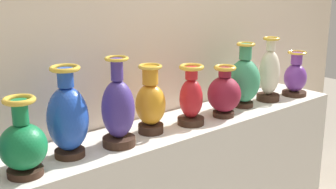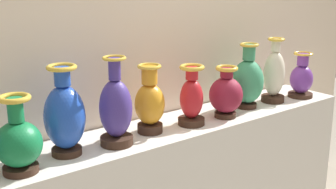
{
  "view_description": "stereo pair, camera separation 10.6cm",
  "coord_description": "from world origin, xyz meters",
  "px_view_note": "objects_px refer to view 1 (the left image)",
  "views": [
    {
      "loc": [
        -1.47,
        -1.71,
        1.61
      ],
      "look_at": [
        0.0,
        0.0,
        0.99
      ],
      "focal_mm": 48.69,
      "sensor_mm": 36.0,
      "label": 1
    },
    {
      "loc": [
        -1.38,
        -1.78,
        1.61
      ],
      "look_at": [
        0.0,
        0.0,
        0.99
      ],
      "focal_mm": 48.69,
      "sensor_mm": 36.0,
      "label": 2
    }
  ],
  "objects_px": {
    "vase_sapphire": "(68,118)",
    "vase_crimson": "(191,98)",
    "vase_emerald": "(23,145)",
    "vase_indigo": "(118,111)",
    "vase_violet": "(295,77)",
    "vase_jade": "(244,80)",
    "vase_amber": "(151,103)",
    "vase_ivory": "(269,74)",
    "vase_burgundy": "(224,93)"
  },
  "relations": [
    {
      "from": "vase_emerald",
      "to": "vase_burgundy",
      "type": "relative_size",
      "value": 1.12
    },
    {
      "from": "vase_sapphire",
      "to": "vase_jade",
      "type": "height_order",
      "value": "vase_sapphire"
    },
    {
      "from": "vase_indigo",
      "to": "vase_sapphire",
      "type": "bearing_deg",
      "value": 171.64
    },
    {
      "from": "vase_violet",
      "to": "vase_jade",
      "type": "bearing_deg",
      "value": 173.74
    },
    {
      "from": "vase_jade",
      "to": "vase_violet",
      "type": "height_order",
      "value": "vase_jade"
    },
    {
      "from": "vase_indigo",
      "to": "vase_ivory",
      "type": "height_order",
      "value": "vase_indigo"
    },
    {
      "from": "vase_amber",
      "to": "vase_jade",
      "type": "relative_size",
      "value": 0.9
    },
    {
      "from": "vase_burgundy",
      "to": "vase_sapphire",
      "type": "bearing_deg",
      "value": 176.72
    },
    {
      "from": "vase_crimson",
      "to": "vase_amber",
      "type": "bearing_deg",
      "value": 171.12
    },
    {
      "from": "vase_crimson",
      "to": "vase_ivory",
      "type": "xyz_separation_m",
      "value": [
        0.68,
        0.02,
        0.03
      ]
    },
    {
      "from": "vase_amber",
      "to": "vase_ivory",
      "type": "distance_m",
      "value": 0.93
    },
    {
      "from": "vase_emerald",
      "to": "vase_crimson",
      "type": "relative_size",
      "value": 1.01
    },
    {
      "from": "vase_emerald",
      "to": "vase_sapphire",
      "type": "height_order",
      "value": "vase_sapphire"
    },
    {
      "from": "vase_indigo",
      "to": "vase_crimson",
      "type": "distance_m",
      "value": 0.46
    },
    {
      "from": "vase_sapphire",
      "to": "vase_amber",
      "type": "distance_m",
      "value": 0.46
    },
    {
      "from": "vase_emerald",
      "to": "vase_ivory",
      "type": "xyz_separation_m",
      "value": [
        1.62,
        0.04,
        0.04
      ]
    },
    {
      "from": "vase_sapphire",
      "to": "vase_violet",
      "type": "relative_size",
      "value": 1.4
    },
    {
      "from": "vase_emerald",
      "to": "vase_jade",
      "type": "height_order",
      "value": "vase_jade"
    },
    {
      "from": "vase_jade",
      "to": "vase_violet",
      "type": "xyz_separation_m",
      "value": [
        0.45,
        -0.05,
        -0.04
      ]
    },
    {
      "from": "vase_jade",
      "to": "vase_ivory",
      "type": "xyz_separation_m",
      "value": [
        0.22,
        -0.01,
        0.0
      ]
    },
    {
      "from": "vase_indigo",
      "to": "vase_ivory",
      "type": "relative_size",
      "value": 1.05
    },
    {
      "from": "vase_emerald",
      "to": "vase_ivory",
      "type": "bearing_deg",
      "value": 1.51
    },
    {
      "from": "vase_emerald",
      "to": "vase_jade",
      "type": "bearing_deg",
      "value": 2.25
    },
    {
      "from": "vase_indigo",
      "to": "vase_violet",
      "type": "bearing_deg",
      "value": -0.66
    },
    {
      "from": "vase_sapphire",
      "to": "vase_crimson",
      "type": "relative_size",
      "value": 1.26
    },
    {
      "from": "vase_sapphire",
      "to": "vase_ivory",
      "type": "distance_m",
      "value": 1.39
    },
    {
      "from": "vase_sapphire",
      "to": "vase_jade",
      "type": "distance_m",
      "value": 1.16
    },
    {
      "from": "vase_crimson",
      "to": "vase_burgundy",
      "type": "relative_size",
      "value": 1.11
    },
    {
      "from": "vase_crimson",
      "to": "vase_ivory",
      "type": "height_order",
      "value": "vase_ivory"
    },
    {
      "from": "vase_emerald",
      "to": "vase_amber",
      "type": "relative_size",
      "value": 0.93
    },
    {
      "from": "vase_crimson",
      "to": "vase_violet",
      "type": "bearing_deg",
      "value": -1.18
    },
    {
      "from": "vase_sapphire",
      "to": "vase_burgundy",
      "type": "height_order",
      "value": "vase_sapphire"
    },
    {
      "from": "vase_amber",
      "to": "vase_crimson",
      "type": "distance_m",
      "value": 0.25
    },
    {
      "from": "vase_indigo",
      "to": "vase_violet",
      "type": "height_order",
      "value": "vase_indigo"
    },
    {
      "from": "vase_amber",
      "to": "vase_burgundy",
      "type": "bearing_deg",
      "value": -7.11
    },
    {
      "from": "vase_sapphire",
      "to": "vase_jade",
      "type": "bearing_deg",
      "value": -0.07
    },
    {
      "from": "vase_jade",
      "to": "vase_ivory",
      "type": "distance_m",
      "value": 0.22
    },
    {
      "from": "vase_emerald",
      "to": "vase_violet",
      "type": "bearing_deg",
      "value": 0.16
    },
    {
      "from": "vase_emerald",
      "to": "vase_sapphire",
      "type": "distance_m",
      "value": 0.24
    },
    {
      "from": "vase_sapphire",
      "to": "vase_crimson",
      "type": "distance_m",
      "value": 0.7
    },
    {
      "from": "vase_indigo",
      "to": "vase_ivory",
      "type": "xyz_separation_m",
      "value": [
        1.15,
        0.02,
        -0.0
      ]
    },
    {
      "from": "vase_amber",
      "to": "vase_violet",
      "type": "distance_m",
      "value": 1.16
    },
    {
      "from": "vase_jade",
      "to": "vase_violet",
      "type": "distance_m",
      "value": 0.46
    },
    {
      "from": "vase_amber",
      "to": "vase_ivory",
      "type": "bearing_deg",
      "value": -1.18
    },
    {
      "from": "vase_burgundy",
      "to": "vase_ivory",
      "type": "bearing_deg",
      "value": 5.05
    },
    {
      "from": "vase_amber",
      "to": "vase_ivory",
      "type": "relative_size",
      "value": 0.87
    },
    {
      "from": "vase_emerald",
      "to": "vase_sapphire",
      "type": "bearing_deg",
      "value": 13.69
    },
    {
      "from": "vase_indigo",
      "to": "vase_burgundy",
      "type": "bearing_deg",
      "value": -1.52
    },
    {
      "from": "vase_amber",
      "to": "vase_jade",
      "type": "distance_m",
      "value": 0.7
    },
    {
      "from": "vase_emerald",
      "to": "vase_jade",
      "type": "distance_m",
      "value": 1.4
    }
  ]
}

